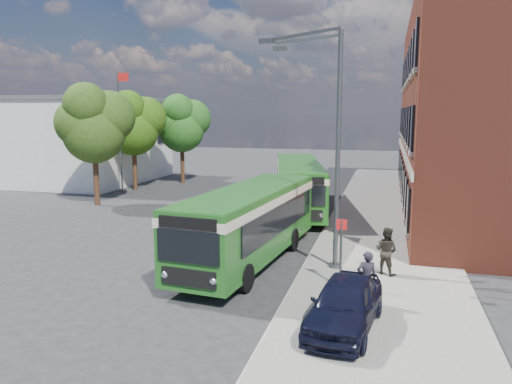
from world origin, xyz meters
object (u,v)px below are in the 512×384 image
(parked_car, at_px, (345,304))
(bus_front, at_px, (249,218))
(street_lamp, at_px, (328,147))
(bus_rear, at_px, (298,181))

(parked_car, bearing_deg, bus_front, 134.51)
(street_lamp, xyz_separation_m, parked_car, (1.19, -5.47, -3.93))
(street_lamp, distance_m, bus_rear, 12.35)
(street_lamp, xyz_separation_m, bus_front, (-3.16, 0.26, -2.96))
(parked_car, bearing_deg, street_lamp, 109.59)
(bus_rear, xyz_separation_m, parked_car, (4.33, -17.04, -0.97))
(bus_front, bearing_deg, bus_rear, 89.89)
(bus_rear, bearing_deg, street_lamp, -74.84)
(street_lamp, bearing_deg, parked_car, -77.71)
(street_lamp, xyz_separation_m, bus_rear, (-3.14, 11.57, -2.96))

